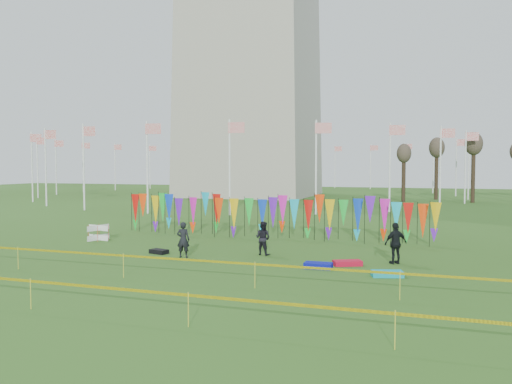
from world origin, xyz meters
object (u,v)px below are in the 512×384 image
(kite_bag_red, at_px, (347,263))
(kite_bag_blue, at_px, (318,266))
(kite_bag_teal, at_px, (387,274))
(box_kite, at_px, (98,233))
(person_mid, at_px, (263,238))
(person_left, at_px, (183,240))
(person_right, at_px, (396,243))
(kite_bag_black, at_px, (159,251))

(kite_bag_red, bearing_deg, kite_bag_blue, -137.81)
(kite_bag_blue, bearing_deg, kite_bag_teal, -13.97)
(box_kite, height_order, person_mid, person_mid)
(kite_bag_red, bearing_deg, person_left, -176.25)
(kite_bag_red, bearing_deg, box_kite, 169.08)
(kite_bag_red, distance_m, kite_bag_teal, 2.34)
(person_left, bearing_deg, kite_bag_blue, 166.26)
(person_mid, distance_m, kite_bag_blue, 3.82)
(box_kite, relative_size, person_mid, 0.55)
(person_left, bearing_deg, kite_bag_teal, 163.25)
(kite_bag_red, bearing_deg, person_right, 28.19)
(box_kite, xyz_separation_m, kite_bag_teal, (15.77, -4.33, -0.32))
(kite_bag_red, xyz_separation_m, kite_bag_teal, (1.69, -1.62, 0.00))
(box_kite, xyz_separation_m, person_mid, (10.00, -1.43, 0.35))
(box_kite, relative_size, person_left, 0.53)
(person_left, bearing_deg, kite_bag_black, -29.19)
(person_mid, bearing_deg, kite_bag_black, 27.82)
(box_kite, height_order, kite_bag_blue, box_kite)
(box_kite, bearing_deg, person_right, -6.12)
(person_right, relative_size, kite_bag_teal, 1.54)
(person_left, distance_m, person_mid, 3.66)
(person_mid, distance_m, kite_bag_black, 4.95)
(person_mid, xyz_separation_m, person_right, (5.94, -0.28, 0.09))
(person_left, xyz_separation_m, kite_bag_blue, (6.24, -0.46, -0.69))
(person_right, height_order, kite_bag_black, person_right)
(person_right, xyz_separation_m, kite_bag_blue, (-2.91, -1.94, -0.76))
(kite_bag_teal, bearing_deg, kite_bag_black, 170.86)
(kite_bag_blue, relative_size, kite_bag_red, 0.95)
(person_left, xyz_separation_m, kite_bag_teal, (8.97, -1.14, -0.70))
(kite_bag_blue, relative_size, kite_bag_teal, 0.97)
(kite_bag_teal, bearing_deg, person_mid, 153.29)
(person_mid, distance_m, person_right, 5.95)
(kite_bag_black, relative_size, kite_bag_teal, 0.75)
(person_mid, bearing_deg, box_kite, 5.41)
(kite_bag_teal, bearing_deg, person_left, 172.76)
(person_left, relative_size, kite_bag_blue, 1.46)
(person_left, xyz_separation_m, kite_bag_black, (-1.55, 0.55, -0.71))
(person_left, bearing_deg, kite_bag_red, 174.24)
(kite_bag_blue, height_order, kite_bag_black, kite_bag_blue)
(box_kite, xyz_separation_m, kite_bag_red, (14.07, -2.72, -0.33))
(box_kite, height_order, kite_bag_black, box_kite)
(kite_bag_black, height_order, kite_bag_teal, kite_bag_teal)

